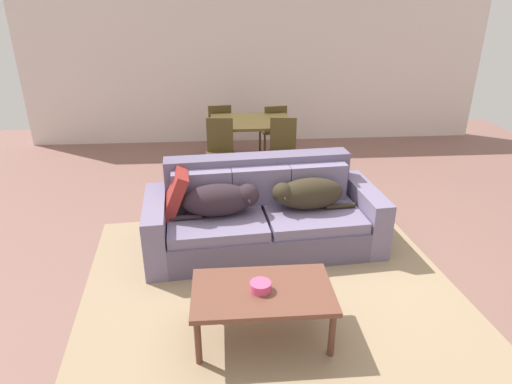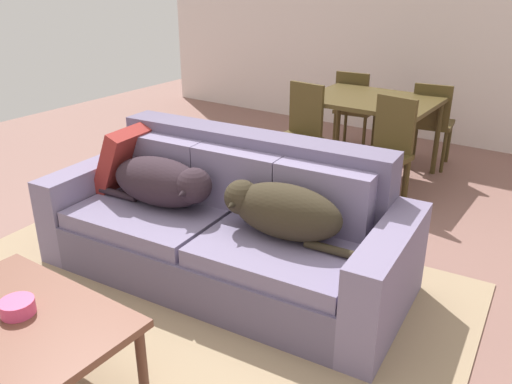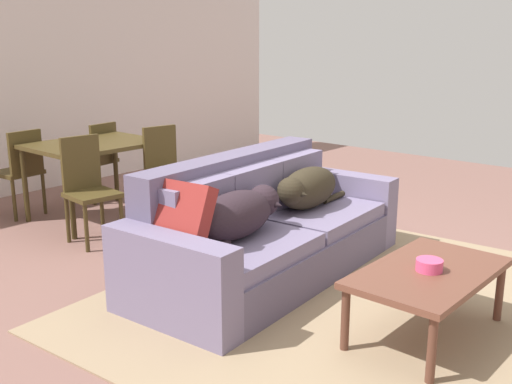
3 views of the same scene
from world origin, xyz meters
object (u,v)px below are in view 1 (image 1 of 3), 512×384
object	(u,v)px
throw_pillow_by_left_arm	(175,192)
dining_table	(250,125)
dining_chair_near_right	(283,149)
dining_chair_far_right	(274,128)
bowl_on_coffee_table	(260,286)
coffee_table	(262,295)
dining_chair_far_left	(220,128)
couch	(263,215)
dog_on_left_cushion	(222,200)
dog_on_right_cushion	(307,194)
dining_chair_near_left	(220,150)

from	to	relation	value
throw_pillow_by_left_arm	dining_table	distance (m)	2.42
dining_chair_near_right	dining_chair_far_right	xyz separation A→B (m)	(0.01, 1.17, -0.03)
throw_pillow_by_left_arm	bowl_on_coffee_table	xyz separation A→B (m)	(0.74, -1.39, -0.18)
throw_pillow_by_left_arm	coffee_table	size ratio (longest dim) A/B	0.44
dining_chair_far_left	dining_chair_far_right	bearing A→B (deg)	171.13
dining_table	couch	bearing A→B (deg)	-90.52
bowl_on_coffee_table	dining_chair_far_left	xyz separation A→B (m)	(-0.29, 4.25, 0.03)
dog_on_left_cushion	dining_chair_far_left	size ratio (longest dim) A/B	1.01
dog_on_right_cushion	couch	bearing A→B (deg)	166.20
bowl_on_coffee_table	dining_table	bearing A→B (deg)	87.39
dining_chair_near_left	dining_chair_far_left	xyz separation A→B (m)	(0.00, 1.18, -0.02)
bowl_on_coffee_table	dining_table	size ratio (longest dim) A/B	0.14
throw_pillow_by_left_arm	dining_chair_far_left	size ratio (longest dim) A/B	0.54
throw_pillow_by_left_arm	dining_chair_far_right	distance (m)	3.11
bowl_on_coffee_table	dining_chair_far_right	xyz separation A→B (m)	(0.58, 4.19, 0.03)
bowl_on_coffee_table	dining_table	xyz separation A→B (m)	(0.17, 3.63, 0.23)
bowl_on_coffee_table	dining_table	world-z (taller)	dining_table
dog_on_left_cushion	dining_table	world-z (taller)	dining_table
couch	bowl_on_coffee_table	world-z (taller)	couch
couch	dining_table	distance (m)	2.25
coffee_table	dining_chair_far_left	xyz separation A→B (m)	(-0.31, 4.24, 0.11)
dining_chair_near_right	dog_on_right_cushion	bearing A→B (deg)	-80.91
couch	dog_on_right_cushion	size ratio (longest dim) A/B	2.83
couch	dining_chair_far_left	world-z (taller)	couch
dining_chair_near_left	bowl_on_coffee_table	bearing A→B (deg)	-79.05
bowl_on_coffee_table	dining_chair_far_right	world-z (taller)	dining_chair_far_right
throw_pillow_by_left_arm	couch	bearing A→B (deg)	1.66
dog_on_left_cushion	dining_chair_near_left	distance (m)	1.80
dog_on_right_cushion	throw_pillow_by_left_arm	bearing A→B (deg)	173.22
coffee_table	dog_on_left_cushion	bearing A→B (deg)	103.06
dog_on_left_cushion	coffee_table	bearing A→B (deg)	-81.82
dog_on_left_cushion	dining_table	bearing A→B (deg)	74.50
throw_pillow_by_left_arm	dining_table	size ratio (longest dim) A/B	0.41
dog_on_left_cushion	dining_chair_near_left	size ratio (longest dim) A/B	0.95
dog_on_left_cushion	bowl_on_coffee_table	bearing A→B (deg)	-82.59
dog_on_right_cushion	bowl_on_coffee_table	world-z (taller)	dog_on_right_cushion
dining_chair_near_left	dining_chair_far_right	world-z (taller)	dining_chair_near_left
bowl_on_coffee_table	dining_chair_far_right	bearing A→B (deg)	82.14
bowl_on_coffee_table	dining_chair_near_left	bearing A→B (deg)	95.46
couch	dog_on_left_cushion	bearing A→B (deg)	-166.38
throw_pillow_by_left_arm	dining_chair_near_right	bearing A→B (deg)	51.26
dog_on_right_cushion	bowl_on_coffee_table	xyz separation A→B (m)	(-0.59, -1.34, -0.14)
dog_on_right_cushion	coffee_table	bearing A→B (deg)	-118.23
couch	dining_table	xyz separation A→B (m)	(0.02, 2.22, 0.36)
coffee_table	dining_chair_far_left	distance (m)	4.25
dog_on_left_cushion	throw_pillow_by_left_arm	distance (m)	0.48
throw_pillow_by_left_arm	dining_chair_near_right	distance (m)	2.11
couch	dining_chair_near_right	bearing A→B (deg)	70.33
dining_chair_near_right	dining_chair_far_left	distance (m)	1.50
couch	throw_pillow_by_left_arm	distance (m)	0.94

